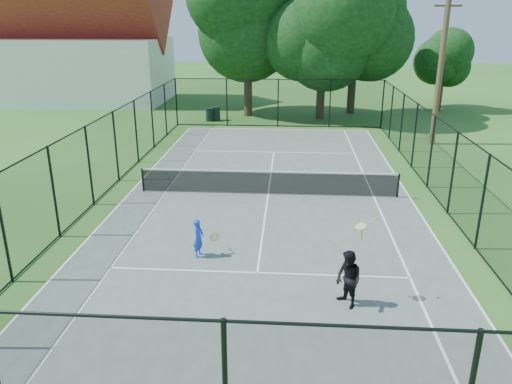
# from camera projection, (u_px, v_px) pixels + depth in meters

# --- Properties ---
(ground) EXTENTS (120.00, 120.00, 0.00)m
(ground) POSITION_uv_depth(u_px,v_px,m) (268.00, 195.00, 19.67)
(ground) COLOR #22551D
(tennis_court) EXTENTS (11.00, 24.00, 0.06)m
(tennis_court) POSITION_uv_depth(u_px,v_px,m) (268.00, 195.00, 19.66)
(tennis_court) COLOR #4D5A54
(tennis_court) RESTS_ON ground
(tennis_net) EXTENTS (10.08, 0.08, 0.95)m
(tennis_net) POSITION_uv_depth(u_px,v_px,m) (268.00, 182.00, 19.47)
(tennis_net) COLOR black
(tennis_net) RESTS_ON tennis_court
(fence) EXTENTS (13.10, 26.10, 3.00)m
(fence) POSITION_uv_depth(u_px,v_px,m) (269.00, 159.00, 19.17)
(fence) COLOR black
(fence) RESTS_ON ground
(tree_near_left) EXTENTS (7.91, 7.91, 10.31)m
(tree_near_left) POSITION_uv_depth(u_px,v_px,m) (248.00, 21.00, 33.23)
(tree_near_left) COLOR #332114
(tree_near_left) RESTS_ON ground
(tree_near_mid) EXTENTS (6.95, 6.95, 9.09)m
(tree_near_mid) POSITION_uv_depth(u_px,v_px,m) (323.00, 33.00, 32.48)
(tree_near_mid) COLOR #332114
(tree_near_mid) RESTS_ON ground
(tree_near_right) EXTENTS (6.12, 6.12, 8.45)m
(tree_near_right) POSITION_uv_depth(u_px,v_px,m) (355.00, 36.00, 34.50)
(tree_near_right) COLOR #332114
(tree_near_right) RESTS_ON ground
(tree_far_right) EXTENTS (4.24, 4.24, 5.60)m
(tree_far_right) POSITION_uv_depth(u_px,v_px,m) (442.00, 63.00, 36.30)
(tree_far_right) COLOR #332114
(tree_far_right) RESTS_ON ground
(building) EXTENTS (15.30, 8.15, 11.87)m
(building) POSITION_uv_depth(u_px,v_px,m) (69.00, 39.00, 39.82)
(building) COLOR silver
(building) RESTS_ON ground
(trash_bin_left) EXTENTS (0.58, 0.58, 0.87)m
(trash_bin_left) POSITION_uv_depth(u_px,v_px,m) (210.00, 114.00, 33.43)
(trash_bin_left) COLOR black
(trash_bin_left) RESTS_ON ground
(trash_bin_right) EXTENTS (0.58, 0.58, 0.92)m
(trash_bin_right) POSITION_uv_depth(u_px,v_px,m) (216.00, 114.00, 33.61)
(trash_bin_right) COLOR black
(trash_bin_right) RESTS_ON ground
(utility_pole) EXTENTS (1.40, 0.30, 7.88)m
(utility_pole) POSITION_uv_depth(u_px,v_px,m) (440.00, 70.00, 26.23)
(utility_pole) COLOR #4C3823
(utility_pole) RESTS_ON ground
(player_blue) EXTENTS (0.76, 0.48, 1.15)m
(player_blue) POSITION_uv_depth(u_px,v_px,m) (199.00, 238.00, 14.41)
(player_blue) COLOR blue
(player_blue) RESTS_ON tennis_court
(player_black) EXTENTS (1.04, 0.93, 2.15)m
(player_black) POSITION_uv_depth(u_px,v_px,m) (348.00, 279.00, 11.86)
(player_black) COLOR black
(player_black) RESTS_ON tennis_court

